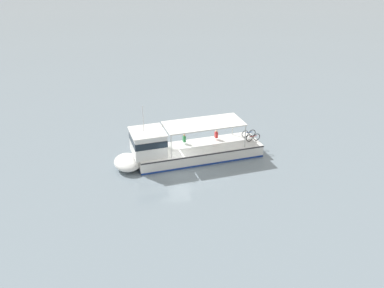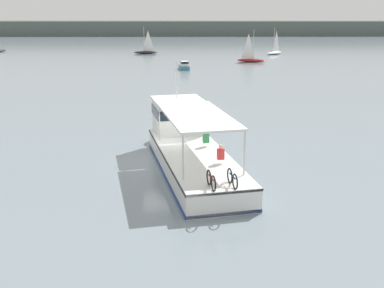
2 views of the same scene
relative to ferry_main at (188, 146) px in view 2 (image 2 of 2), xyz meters
The scene contains 7 objects.
ground_plane 1.75m from the ferry_main, 156.28° to the left, with size 400.00×400.00×0.00m, color gray.
distant_shoreline 160.40m from the ferry_main, 90.46° to the left, with size 400.00×28.00×5.34m, color #515B56.
ferry_main is the anchor object (origin of this frame).
sailboat_far_left 72.33m from the ferry_main, 75.56° to the left, with size 4.33×4.44×5.40m.
sailboat_horizon_west 55.70m from the ferry_main, 78.56° to the left, with size 5.00×2.75×5.40m.
sailboat_horizon_east 72.15m from the ferry_main, 96.56° to the left, with size 4.82×1.48×5.40m.
motorboat_off_stern 44.03m from the ferry_main, 90.41° to the left, with size 1.71×3.73×1.26m.
Camera 2 is at (1.18, -24.36, 7.93)m, focal length 42.61 mm.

